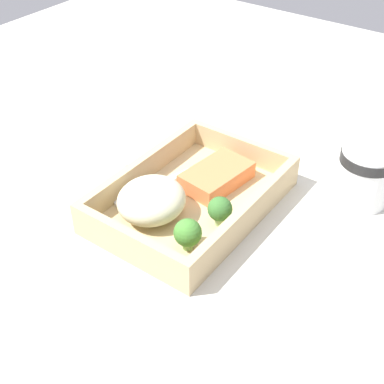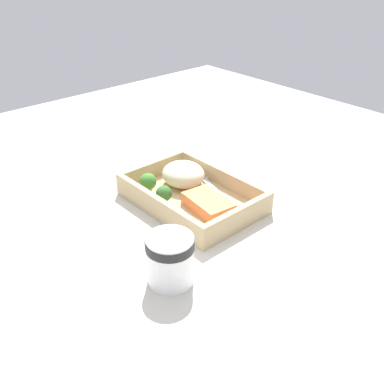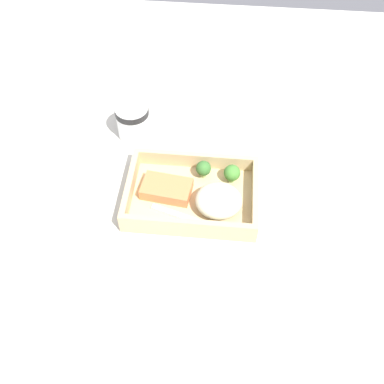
# 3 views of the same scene
# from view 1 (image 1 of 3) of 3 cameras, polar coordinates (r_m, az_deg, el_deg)

# --- Properties ---
(ground_plane) EXTENTS (1.60, 1.60, 0.02)m
(ground_plane) POSITION_cam_1_polar(r_m,az_deg,el_deg) (0.76, 0.00, -2.21)
(ground_plane) COLOR beige
(takeout_tray) EXTENTS (0.27, 0.19, 0.01)m
(takeout_tray) POSITION_cam_1_polar(r_m,az_deg,el_deg) (0.75, 0.00, -1.27)
(takeout_tray) COLOR tan
(takeout_tray) RESTS_ON ground_plane
(tray_rim) EXTENTS (0.27, 0.19, 0.04)m
(tray_rim) POSITION_cam_1_polar(r_m,az_deg,el_deg) (0.74, 0.00, 0.20)
(tray_rim) COLOR tan
(tray_rim) RESTS_ON takeout_tray
(salmon_fillet) EXTENTS (0.11, 0.07, 0.03)m
(salmon_fillet) POSITION_cam_1_polar(r_m,az_deg,el_deg) (0.77, 2.65, 1.71)
(salmon_fillet) COLOR #E57947
(salmon_fillet) RESTS_ON takeout_tray
(mashed_potatoes) EXTENTS (0.10, 0.09, 0.05)m
(mashed_potatoes) POSITION_cam_1_polar(r_m,az_deg,el_deg) (0.71, -4.34, -0.87)
(mashed_potatoes) COLOR beige
(mashed_potatoes) RESTS_ON takeout_tray
(broccoli_floret_1) EXTENTS (0.03, 0.03, 0.04)m
(broccoli_floret_1) POSITION_cam_1_polar(r_m,az_deg,el_deg) (0.69, 3.00, -1.88)
(broccoli_floret_1) COLOR #88A668
(broccoli_floret_1) RESTS_ON takeout_tray
(broccoli_floret_2) EXTENTS (0.04, 0.04, 0.04)m
(broccoli_floret_2) POSITION_cam_1_polar(r_m,az_deg,el_deg) (0.66, -0.46, -4.43)
(broccoli_floret_2) COLOR #749F54
(broccoli_floret_2) RESTS_ON takeout_tray
(fork) EXTENTS (0.16, 0.06, 0.00)m
(fork) POSITION_cam_1_polar(r_m,az_deg,el_deg) (0.77, -3.95, 0.63)
(fork) COLOR silver
(fork) RESTS_ON takeout_tray
(paper_cup) EXTENTS (0.08, 0.08, 0.08)m
(paper_cup) POSITION_cam_1_polar(r_m,az_deg,el_deg) (0.78, 18.03, 1.98)
(paper_cup) COLOR white
(paper_cup) RESTS_ON ground_plane
(receipt_slip) EXTENTS (0.12, 0.16, 0.00)m
(receipt_slip) POSITION_cam_1_polar(r_m,az_deg,el_deg) (0.91, -8.13, 5.58)
(receipt_slip) COLOR white
(receipt_slip) RESTS_ON ground_plane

